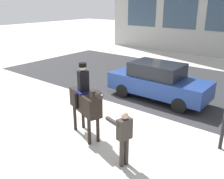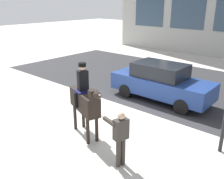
{
  "view_description": "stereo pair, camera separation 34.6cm",
  "coord_description": "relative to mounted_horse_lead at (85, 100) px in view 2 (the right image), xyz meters",
  "views": [
    {
      "loc": [
        5.35,
        -7.61,
        4.31
      ],
      "look_at": [
        0.4,
        -1.39,
        1.47
      ],
      "focal_mm": 40.0,
      "sensor_mm": 36.0,
      "label": 1
    },
    {
      "loc": [
        5.61,
        -7.39,
        4.31
      ],
      "look_at": [
        0.4,
        -1.39,
        1.47
      ],
      "focal_mm": 40.0,
      "sensor_mm": 36.0,
      "label": 2
    }
  ],
  "objects": [
    {
      "name": "ground_plane",
      "position": [
        -0.06,
        2.33,
        -1.29
      ],
      "size": [
        80.0,
        80.0,
        0.0
      ],
      "primitive_type": "plane",
      "color": "beige"
    },
    {
      "name": "pedestrian_bystander",
      "position": [
        1.9,
        -0.52,
        -0.34
      ],
      "size": [
        0.9,
        0.44,
        1.61
      ],
      "rotation": [
        0.0,
        0.0,
        2.88
      ],
      "color": "#332D28",
      "rests_on": "ground_plane"
    },
    {
      "name": "street_car_near_lane",
      "position": [
        0.22,
        4.45,
        -0.43
      ],
      "size": [
        4.56,
        1.81,
        1.69
      ],
      "color": "navy",
      "rests_on": "ground_plane"
    },
    {
      "name": "mounted_horse_lead",
      "position": [
        0.0,
        0.0,
        0.0
      ],
      "size": [
        1.91,
        0.96,
        2.49
      ],
      "rotation": [
        0.0,
        0.0,
        -0.35
      ],
      "color": "black",
      "rests_on": "ground_plane"
    },
    {
      "name": "road_surface",
      "position": [
        -0.06,
        7.08,
        -1.29
      ],
      "size": [
        21.13,
        8.5,
        0.01
      ],
      "color": "#2D2D30",
      "rests_on": "ground_plane"
    }
  ]
}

